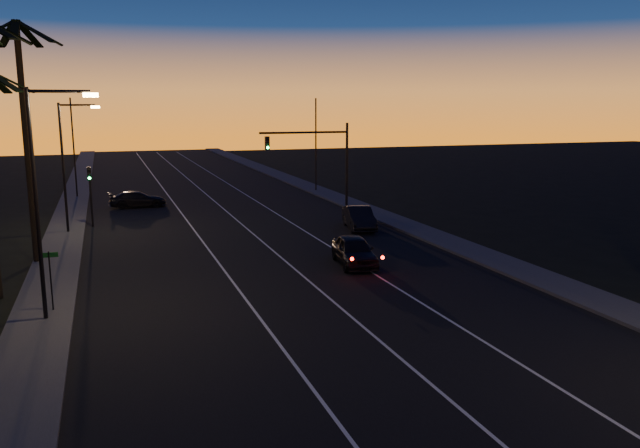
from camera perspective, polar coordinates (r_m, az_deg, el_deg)
name	(u,v)px	position (r m, az deg, el deg)	size (l,w,h in m)	color
road	(260,247)	(37.40, -5.53, -2.11)	(20.00, 170.00, 0.01)	black
sidewalk_left	(57,261)	(36.51, -22.90, -3.13)	(2.40, 170.00, 0.16)	#383835
sidewalk_right	(427,233)	(41.38, 9.71, -0.86)	(2.40, 170.00, 0.16)	#383835
lane_stripe_left	(209,251)	(36.83, -10.07, -2.41)	(0.12, 160.00, 0.01)	silver
lane_stripe_mid	(268,246)	(37.51, -4.79, -2.04)	(0.12, 160.00, 0.01)	silver
lane_stripe_right	(323,242)	(38.50, 0.27, -1.67)	(0.12, 160.00, 0.01)	silver
palm_far	(24,120)	(35.66, -25.41, 8.61)	(4.25, 4.16, 12.53)	black
streetlight_left_near	(43,187)	(25.74, -23.98, 3.14)	(2.55, 0.26, 9.00)	black
streetlight_left_far	(68,157)	(43.64, -22.07, 5.72)	(2.55, 0.26, 8.50)	black
street_sign	(50,274)	(27.39, -23.43, -4.23)	(0.70, 0.06, 2.60)	black
signal_mast	(318,152)	(48.19, -0.15, 6.58)	(7.10, 0.41, 7.00)	black
signal_post	(90,186)	(45.78, -20.28, 3.31)	(0.28, 0.37, 4.20)	black
far_pole_left	(74,149)	(60.64, -21.59, 6.44)	(0.14, 0.14, 9.00)	black
far_pole_right	(316,145)	(60.79, -0.38, 7.20)	(0.14, 0.14, 9.00)	black
lead_car	(354,251)	(33.00, 3.14, -2.45)	(2.46, 5.22, 1.53)	black
right_car	(359,218)	(42.55, 3.60, 0.55)	(2.47, 4.85, 1.52)	black
cross_car	(138,199)	(53.79, -16.33, 2.19)	(4.59, 1.91, 1.33)	black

